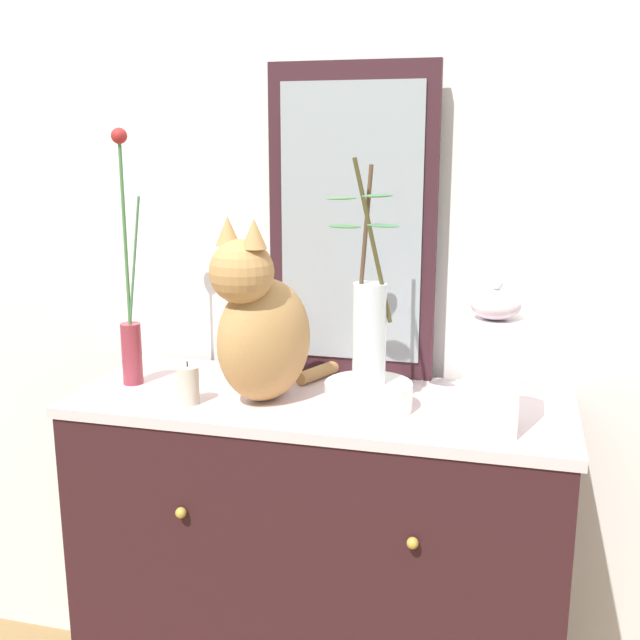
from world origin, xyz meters
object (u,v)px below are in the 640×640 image
object	(u,v)px
sideboard	(320,581)
bowl_porcelain	(368,396)
jar_lidded_porcelain	(493,363)
vase_glass_clear	(369,324)
candle_pillar	(188,385)
vase_slim_green	(130,322)
cat_sitting	(261,326)
mirror_leaning	(352,224)

from	to	relation	value
sideboard	bowl_porcelain	bearing A→B (deg)	-19.38
jar_lidded_porcelain	vase_glass_clear	bearing A→B (deg)	167.87
candle_pillar	bowl_porcelain	bearing A→B (deg)	10.12
vase_slim_green	vase_glass_clear	size ratio (longest dim) A/B	1.25
bowl_porcelain	jar_lidded_porcelain	world-z (taller)	jar_lidded_porcelain
vase_glass_clear	jar_lidded_porcelain	size ratio (longest dim) A/B	1.54
jar_lidded_porcelain	sideboard	bearing A→B (deg)	165.27
cat_sitting	vase_glass_clear	distance (m)	0.24
mirror_leaning	cat_sitting	xyz separation A→B (m)	(-0.15, -0.25, -0.20)
bowl_porcelain	vase_glass_clear	size ratio (longest dim) A/B	0.40
cat_sitting	candle_pillar	size ratio (longest dim) A/B	4.41
bowl_porcelain	cat_sitting	bearing A→B (deg)	-177.88
jar_lidded_porcelain	mirror_leaning	bearing A→B (deg)	140.07
sideboard	vase_slim_green	bearing A→B (deg)	-178.48
bowl_porcelain	jar_lidded_porcelain	bearing A→B (deg)	-12.53
vase_glass_clear	jar_lidded_porcelain	bearing A→B (deg)	-12.13
candle_pillar	cat_sitting	bearing A→B (deg)	22.03
mirror_leaning	bowl_porcelain	distance (m)	0.43
vase_glass_clear	mirror_leaning	bearing A→B (deg)	110.94
mirror_leaning	bowl_porcelain	xyz separation A→B (m)	(0.09, -0.24, -0.34)
cat_sitting	vase_slim_green	world-z (taller)	vase_slim_green
vase_glass_clear	candle_pillar	world-z (taller)	vase_glass_clear
cat_sitting	bowl_porcelain	bearing A→B (deg)	2.12
sideboard	vase_glass_clear	distance (m)	0.66
cat_sitting	bowl_porcelain	world-z (taller)	cat_sitting
sideboard	candle_pillar	bearing A→B (deg)	-157.61
cat_sitting	sideboard	bearing A→B (deg)	22.83
mirror_leaning	vase_slim_green	world-z (taller)	mirror_leaning
vase_slim_green	jar_lidded_porcelain	size ratio (longest dim) A/B	1.92
vase_slim_green	jar_lidded_porcelain	bearing A→B (deg)	-5.96
mirror_leaning	jar_lidded_porcelain	size ratio (longest dim) A/B	2.41
bowl_porcelain	mirror_leaning	bearing A→B (deg)	111.26
cat_sitting	vase_glass_clear	size ratio (longest dim) A/B	0.89
vase_slim_green	mirror_leaning	bearing A→B (deg)	23.12
vase_slim_green	sideboard	bearing A→B (deg)	1.52
vase_slim_green	bowl_porcelain	xyz separation A→B (m)	(0.58, -0.03, -0.12)
sideboard	bowl_porcelain	xyz separation A→B (m)	(0.12, -0.04, 0.49)
mirror_leaning	vase_glass_clear	xyz separation A→B (m)	(0.09, -0.24, -0.18)
cat_sitting	jar_lidded_porcelain	xyz separation A→B (m)	(0.50, -0.05, -0.03)
sideboard	mirror_leaning	distance (m)	0.86
sideboard	cat_sitting	bearing A→B (deg)	-157.17
vase_slim_green	vase_glass_clear	bearing A→B (deg)	-3.12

